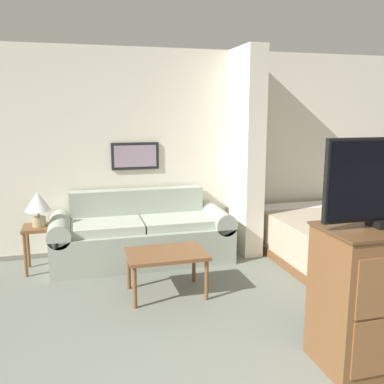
# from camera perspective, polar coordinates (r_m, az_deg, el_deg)

# --- Properties ---
(wall_back) EXTENTS (7.24, 0.16, 2.60)m
(wall_back) POSITION_cam_1_polar(r_m,az_deg,el_deg) (5.63, -5.57, 5.34)
(wall_back) COLOR silver
(wall_back) RESTS_ON ground_plane
(wall_partition_pillar) EXTENTS (0.24, 0.71, 2.60)m
(wall_partition_pillar) POSITION_cam_1_polar(r_m,az_deg,el_deg) (5.55, 7.17, 5.29)
(wall_partition_pillar) COLOR silver
(wall_partition_pillar) RESTS_ON ground_plane
(couch) EXTENTS (2.17, 0.84, 0.85)m
(couch) POSITION_cam_1_polar(r_m,az_deg,el_deg) (5.31, -6.73, -5.75)
(couch) COLOR #99A393
(couch) RESTS_ON ground_plane
(coffee_table) EXTENTS (0.78, 0.55, 0.44)m
(coffee_table) POSITION_cam_1_polar(r_m,az_deg,el_deg) (4.31, -3.46, -8.64)
(coffee_table) COLOR brown
(coffee_table) RESTS_ON ground_plane
(side_table) EXTENTS (0.37, 0.37, 0.53)m
(side_table) POSITION_cam_1_polar(r_m,az_deg,el_deg) (5.21, -19.60, -5.47)
(side_table) COLOR brown
(side_table) RESTS_ON ground_plane
(table_lamp) EXTENTS (0.29, 0.29, 0.40)m
(table_lamp) POSITION_cam_1_polar(r_m,az_deg,el_deg) (5.12, -19.86, -1.48)
(table_lamp) COLOR tan
(table_lamp) RESTS_ON side_table
(tv_dresser) EXTENTS (0.93, 0.54, 1.03)m
(tv_dresser) POSITION_cam_1_polar(r_m,az_deg,el_deg) (3.45, 23.88, -12.49)
(tv_dresser) COLOR brown
(tv_dresser) RESTS_ON ground_plane
(bed) EXTENTS (1.65, 2.17, 0.54)m
(bed) POSITION_cam_1_polar(r_m,az_deg,el_deg) (5.56, 19.58, -6.04)
(bed) COLOR brown
(bed) RESTS_ON ground_plane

